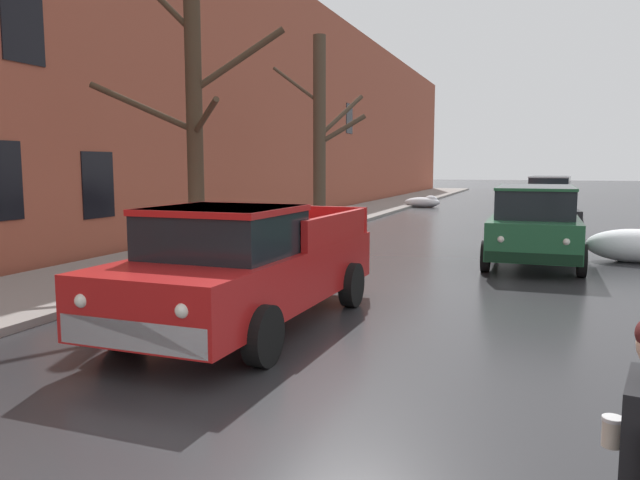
{
  "coord_description": "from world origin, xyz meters",
  "views": [
    {
      "loc": [
        2.19,
        -1.69,
        2.3
      ],
      "look_at": [
        -0.93,
        6.87,
        1.19
      ],
      "focal_mm": 34.54,
      "sensor_mm": 36.0,
      "label": 1
    }
  ],
  "objects_px": {
    "suv_green_parked_kerbside_close": "(534,222)",
    "fire_hydrant": "(100,291)",
    "bare_tree_second_along_sidewalk": "(194,124)",
    "sedan_black_parked_kerbside_mid": "(548,211)",
    "bare_tree_mid_block": "(321,135)",
    "sedan_darkblue_queued_behind_truck": "(545,194)",
    "pickup_truck_red_approaching_near_lane": "(247,266)",
    "suv_silver_parked_far_down_block": "(550,195)"
  },
  "relations": [
    {
      "from": "suv_green_parked_kerbside_close",
      "to": "fire_hydrant",
      "type": "relative_size",
      "value": 6.66
    },
    {
      "from": "bare_tree_second_along_sidewalk",
      "to": "sedan_black_parked_kerbside_mid",
      "type": "distance_m",
      "value": 13.31
    },
    {
      "from": "bare_tree_mid_block",
      "to": "suv_green_parked_kerbside_close",
      "type": "relative_size",
      "value": 1.35
    },
    {
      "from": "sedan_darkblue_queued_behind_truck",
      "to": "fire_hydrant",
      "type": "relative_size",
      "value": 5.97
    },
    {
      "from": "sedan_black_parked_kerbside_mid",
      "to": "fire_hydrant",
      "type": "height_order",
      "value": "sedan_black_parked_kerbside_mid"
    },
    {
      "from": "bare_tree_mid_block",
      "to": "pickup_truck_red_approaching_near_lane",
      "type": "distance_m",
      "value": 11.57
    },
    {
      "from": "fire_hydrant",
      "to": "suv_silver_parked_far_down_block",
      "type": "bearing_deg",
      "value": 73.07
    },
    {
      "from": "sedan_black_parked_kerbside_mid",
      "to": "suv_green_parked_kerbside_close",
      "type": "bearing_deg",
      "value": -92.52
    },
    {
      "from": "fire_hydrant",
      "to": "sedan_darkblue_queued_behind_truck",
      "type": "bearing_deg",
      "value": 77.21
    },
    {
      "from": "bare_tree_mid_block",
      "to": "fire_hydrant",
      "type": "xyz_separation_m",
      "value": [
        0.39,
        -11.07,
        -2.89
      ]
    },
    {
      "from": "suv_silver_parked_far_down_block",
      "to": "sedan_darkblue_queued_behind_truck",
      "type": "distance_m",
      "value": 6.59
    },
    {
      "from": "sedan_black_parked_kerbside_mid",
      "to": "sedan_darkblue_queued_behind_truck",
      "type": "distance_m",
      "value": 13.67
    },
    {
      "from": "bare_tree_second_along_sidewalk",
      "to": "suv_green_parked_kerbside_close",
      "type": "height_order",
      "value": "bare_tree_second_along_sidewalk"
    },
    {
      "from": "bare_tree_second_along_sidewalk",
      "to": "sedan_black_parked_kerbside_mid",
      "type": "height_order",
      "value": "bare_tree_second_along_sidewalk"
    },
    {
      "from": "bare_tree_mid_block",
      "to": "sedan_darkblue_queued_behind_truck",
      "type": "bearing_deg",
      "value": 68.42
    },
    {
      "from": "pickup_truck_red_approaching_near_lane",
      "to": "fire_hydrant",
      "type": "relative_size",
      "value": 7.72
    },
    {
      "from": "bare_tree_mid_block",
      "to": "pickup_truck_red_approaching_near_lane",
      "type": "relative_size",
      "value": 1.16
    },
    {
      "from": "bare_tree_second_along_sidewalk",
      "to": "fire_hydrant",
      "type": "bearing_deg",
      "value": -83.13
    },
    {
      "from": "bare_tree_mid_block",
      "to": "suv_silver_parked_far_down_block",
      "type": "height_order",
      "value": "bare_tree_mid_block"
    },
    {
      "from": "sedan_darkblue_queued_behind_truck",
      "to": "fire_hydrant",
      "type": "distance_m",
      "value": 29.04
    },
    {
      "from": "suv_silver_parked_far_down_block",
      "to": "suv_green_parked_kerbside_close",
      "type": "bearing_deg",
      "value": -91.64
    },
    {
      "from": "sedan_black_parked_kerbside_mid",
      "to": "suv_silver_parked_far_down_block",
      "type": "bearing_deg",
      "value": 89.26
    },
    {
      "from": "bare_tree_mid_block",
      "to": "suv_green_parked_kerbside_close",
      "type": "height_order",
      "value": "bare_tree_mid_block"
    },
    {
      "from": "suv_green_parked_kerbside_close",
      "to": "bare_tree_mid_block",
      "type": "bearing_deg",
      "value": 151.56
    },
    {
      "from": "bare_tree_mid_block",
      "to": "sedan_darkblue_queued_behind_truck",
      "type": "relative_size",
      "value": 1.5
    },
    {
      "from": "sedan_black_parked_kerbside_mid",
      "to": "bare_tree_mid_block",
      "type": "bearing_deg",
      "value": -152.65
    },
    {
      "from": "suv_silver_parked_far_down_block",
      "to": "pickup_truck_red_approaching_near_lane",
      "type": "bearing_deg",
      "value": -100.82
    },
    {
      "from": "bare_tree_second_along_sidewalk",
      "to": "fire_hydrant",
      "type": "relative_size",
      "value": 8.72
    },
    {
      "from": "pickup_truck_red_approaching_near_lane",
      "to": "suv_silver_parked_far_down_block",
      "type": "bearing_deg",
      "value": 79.18
    },
    {
      "from": "sedan_darkblue_queued_behind_truck",
      "to": "bare_tree_second_along_sidewalk",
      "type": "bearing_deg",
      "value": -105.47
    },
    {
      "from": "suv_green_parked_kerbside_close",
      "to": "sedan_black_parked_kerbside_mid",
      "type": "xyz_separation_m",
      "value": [
        0.32,
        7.15,
        -0.24
      ]
    },
    {
      "from": "pickup_truck_red_approaching_near_lane",
      "to": "suv_silver_parked_far_down_block",
      "type": "xyz_separation_m",
      "value": [
        4.13,
        21.62,
        0.11
      ]
    },
    {
      "from": "suv_green_parked_kerbside_close",
      "to": "fire_hydrant",
      "type": "xyz_separation_m",
      "value": [
        -6.21,
        -7.49,
        -0.63
      ]
    },
    {
      "from": "suv_silver_parked_far_down_block",
      "to": "sedan_darkblue_queued_behind_truck",
      "type": "relative_size",
      "value": 1.08
    },
    {
      "from": "sedan_darkblue_queued_behind_truck",
      "to": "suv_silver_parked_far_down_block",
      "type": "bearing_deg",
      "value": -88.38
    },
    {
      "from": "bare_tree_mid_block",
      "to": "pickup_truck_red_approaching_near_lane",
      "type": "bearing_deg",
      "value": -75.3
    },
    {
      "from": "bare_tree_second_along_sidewalk",
      "to": "bare_tree_mid_block",
      "type": "relative_size",
      "value": 0.97
    },
    {
      "from": "bare_tree_second_along_sidewalk",
      "to": "pickup_truck_red_approaching_near_lane",
      "type": "distance_m",
      "value": 5.04
    },
    {
      "from": "sedan_darkblue_queued_behind_truck",
      "to": "fire_hydrant",
      "type": "xyz_separation_m",
      "value": [
        -6.43,
        -28.31,
        -0.4
      ]
    },
    {
      "from": "suv_green_parked_kerbside_close",
      "to": "suv_silver_parked_far_down_block",
      "type": "height_order",
      "value": "same"
    },
    {
      "from": "bare_tree_mid_block",
      "to": "sedan_darkblue_queued_behind_truck",
      "type": "distance_m",
      "value": 18.71
    },
    {
      "from": "bare_tree_second_along_sidewalk",
      "to": "suv_green_parked_kerbside_close",
      "type": "distance_m",
      "value": 8.02
    }
  ]
}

